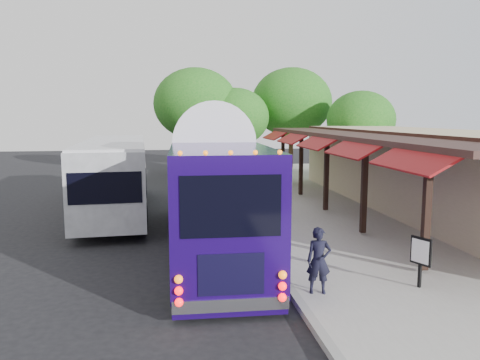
{
  "coord_description": "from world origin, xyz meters",
  "views": [
    {
      "loc": [
        -2.68,
        -15.03,
        4.21
      ],
      "look_at": [
        -0.16,
        2.48,
        1.8
      ],
      "focal_mm": 35.0,
      "sensor_mm": 36.0,
      "label": 1
    }
  ],
  "objects_px": {
    "ped_a": "(319,261)",
    "ped_b": "(276,194)",
    "city_bus": "(115,173)",
    "sign_board": "(421,254)",
    "ped_d": "(244,167)",
    "ped_c": "(248,179)",
    "coach_bus": "(212,186)"
  },
  "relations": [
    {
      "from": "ped_a",
      "to": "ped_b",
      "type": "xyz_separation_m",
      "value": [
        0.97,
        8.82,
        0.08
      ]
    },
    {
      "from": "city_bus",
      "to": "sign_board",
      "type": "relative_size",
      "value": 9.72
    },
    {
      "from": "ped_d",
      "to": "ped_c",
      "type": "bearing_deg",
      "value": 90.94
    },
    {
      "from": "ped_a",
      "to": "ped_d",
      "type": "bearing_deg",
      "value": 94.76
    },
    {
      "from": "ped_c",
      "to": "ped_a",
      "type": "bearing_deg",
      "value": 76.92
    },
    {
      "from": "coach_bus",
      "to": "ped_a",
      "type": "height_order",
      "value": "coach_bus"
    },
    {
      "from": "ped_c",
      "to": "ped_b",
      "type": "bearing_deg",
      "value": 84.1
    },
    {
      "from": "coach_bus",
      "to": "ped_d",
      "type": "xyz_separation_m",
      "value": [
        3.22,
        14.28,
        -0.98
      ]
    },
    {
      "from": "ped_b",
      "to": "ped_d",
      "type": "xyz_separation_m",
      "value": [
        0.2,
        10.18,
        0.02
      ]
    },
    {
      "from": "ped_c",
      "to": "sign_board",
      "type": "relative_size",
      "value": 1.36
    },
    {
      "from": "coach_bus",
      "to": "ped_a",
      "type": "xyz_separation_m",
      "value": [
        2.05,
        -4.72,
        -1.07
      ]
    },
    {
      "from": "city_bus",
      "to": "ped_a",
      "type": "distance_m",
      "value": 12.5
    },
    {
      "from": "city_bus",
      "to": "ped_c",
      "type": "xyz_separation_m",
      "value": [
        6.38,
        2.66,
        -0.76
      ]
    },
    {
      "from": "ped_a",
      "to": "ped_c",
      "type": "bearing_deg",
      "value": 95.96
    },
    {
      "from": "city_bus",
      "to": "coach_bus",
      "type": "bearing_deg",
      "value": -62.81
    },
    {
      "from": "ped_a",
      "to": "sign_board",
      "type": "height_order",
      "value": "ped_a"
    },
    {
      "from": "coach_bus",
      "to": "ped_a",
      "type": "relative_size",
      "value": 7.56
    },
    {
      "from": "coach_bus",
      "to": "ped_d",
      "type": "distance_m",
      "value": 14.67
    },
    {
      "from": "city_bus",
      "to": "ped_d",
      "type": "distance_m",
      "value": 10.63
    },
    {
      "from": "city_bus",
      "to": "sign_board",
      "type": "xyz_separation_m",
      "value": [
        8.33,
        -11.03,
        -0.77
      ]
    },
    {
      "from": "city_bus",
      "to": "ped_a",
      "type": "relative_size",
      "value": 7.72
    },
    {
      "from": "sign_board",
      "to": "ped_b",
      "type": "bearing_deg",
      "value": 75.44
    },
    {
      "from": "city_bus",
      "to": "ped_b",
      "type": "distance_m",
      "value": 7.19
    },
    {
      "from": "coach_bus",
      "to": "ped_d",
      "type": "height_order",
      "value": "coach_bus"
    },
    {
      "from": "coach_bus",
      "to": "sign_board",
      "type": "xyz_separation_m",
      "value": [
        4.55,
        -4.72,
        -1.01
      ]
    },
    {
      "from": "ped_b",
      "to": "coach_bus",
      "type": "bearing_deg",
      "value": 60.64
    },
    {
      "from": "ped_b",
      "to": "ped_c",
      "type": "relative_size",
      "value": 1.02
    },
    {
      "from": "ped_c",
      "to": "coach_bus",
      "type": "bearing_deg",
      "value": 63.04
    },
    {
      "from": "ped_a",
      "to": "ped_b",
      "type": "relative_size",
      "value": 0.91
    },
    {
      "from": "sign_board",
      "to": "ped_a",
      "type": "bearing_deg",
      "value": 155.39
    },
    {
      "from": "coach_bus",
      "to": "ped_a",
      "type": "distance_m",
      "value": 5.25
    },
    {
      "from": "coach_bus",
      "to": "sign_board",
      "type": "height_order",
      "value": "coach_bus"
    }
  ]
}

